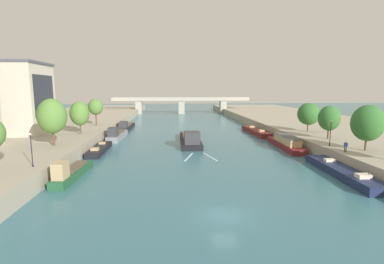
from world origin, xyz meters
The scene contains 23 objects.
ground_plane centered at (0.00, 0.00, 0.00)m, with size 400.00×400.00×0.00m, color #386B7A.
quay_left centered at (-37.75, 55.00, 1.16)m, with size 36.00×170.00×2.31m, color #A89E89.
quay_right centered at (37.75, 55.00, 1.16)m, with size 36.00×170.00×2.31m, color #A89E89.
barge_midriver centered at (-0.72, 35.30, 0.93)m, with size 4.24×19.49×3.25m.
wake_behind_barge centered at (-0.03, 22.83, 0.01)m, with size 5.60×5.90×0.03m.
moored_boat_left_midway centered at (-17.90, 12.19, 0.88)m, with size 2.30×11.28×3.01m.
moored_boat_left_near centered at (-18.14, 28.10, 0.54)m, with size 2.59×12.40×2.12m.
moored_boat_left_gap_after centered at (-17.45, 41.69, 0.97)m, with size 3.00×13.02×3.22m.
moored_boat_left_lone centered at (-17.84, 57.82, 0.82)m, with size 2.89×15.93×2.76m.
moored_boat_right_lone centered at (18.06, 10.85, 0.59)m, with size 3.48×16.44×2.23m.
moored_boat_right_midway centered at (17.73, 28.85, 1.09)m, with size 3.22×15.37×2.62m.
moored_boat_right_far centered at (17.18, 47.08, 0.63)m, with size 3.29×16.71×2.31m.
tree_left_midway centered at (-24.24, 23.11, 7.18)m, with size 4.61×4.61×7.75m.
tree_left_nearest centered at (-23.80, 35.65, 6.52)m, with size 3.89×3.89×6.72m.
tree_left_far centered at (-24.01, 49.25, 7.00)m, with size 3.68×3.68×6.73m.
tree_right_second centered at (24.66, 15.63, 6.52)m, with size 4.66×4.66×6.94m.
tree_right_far centered at (24.58, 25.89, 6.19)m, with size 3.96×3.96×6.23m.
tree_right_midway centered at (25.04, 34.84, 6.18)m, with size 4.66×4.66×6.27m.
lamppost_left_bank centered at (-21.52, 9.95, 4.58)m, with size 0.28×0.28×4.11m.
lamppost_right_bank centered at (21.26, 19.54, 4.65)m, with size 0.28×0.28×4.24m.
building_left_tall centered at (-39.14, 37.15, 9.70)m, with size 16.29×11.75×14.75m.
bridge_far centered at (0.00, 108.27, 4.87)m, with size 63.49×4.40×7.60m.
person_on_quay centered at (20.97, 14.83, 3.24)m, with size 0.43×0.37×1.62m.
Camera 1 is at (-4.79, -24.41, 11.63)m, focal length 26.42 mm.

